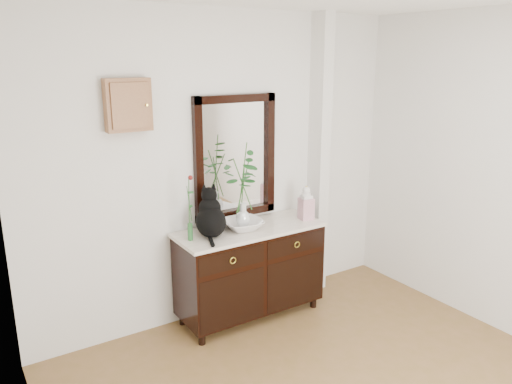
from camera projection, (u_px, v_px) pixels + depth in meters
wall_back at (225, 168)px, 4.39m from camera, size 3.60×0.04×2.70m
pilaster at (319, 158)px, 4.85m from camera, size 0.12×0.20×2.70m
sideboard at (250, 267)px, 4.47m from camera, size 1.33×0.52×0.82m
wall_mirror at (235, 157)px, 4.41m from camera, size 0.80×0.06×1.10m
key_cabinet at (128, 105)px, 3.76m from camera, size 0.35×0.10×0.40m
cat at (211, 212)px, 4.13m from camera, size 0.39×0.43×0.41m
lotus_bowl at (243, 225)px, 4.33m from camera, size 0.38×0.38×0.08m
vase_branches at (243, 185)px, 4.24m from camera, size 0.43×0.43×0.75m
bud_vase_rose at (189, 208)px, 4.01m from camera, size 0.08×0.08×0.56m
ginger_jar at (306, 202)px, 4.58m from camera, size 0.14×0.14×0.32m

